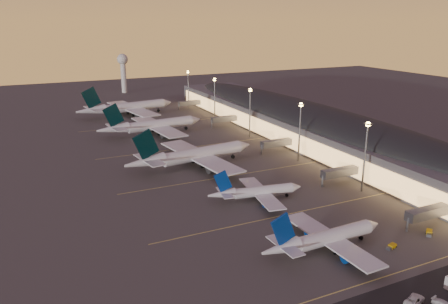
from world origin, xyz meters
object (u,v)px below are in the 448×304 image
airliner_narrow_south (324,239)px  airliner_wide_mid (152,126)px  airliner_wide_far (127,108)px  baggage_tug_b (429,233)px  baggage_tug_a (391,246)px  radar_tower (123,67)px  airliner_narrow_north (256,192)px  airliner_wide_near (193,155)px  service_van_e (415,300)px

airliner_narrow_south → airliner_wide_mid: 141.14m
airliner_narrow_south → airliner_wide_mid: size_ratio=0.65×
airliner_wide_far → baggage_tug_b: airliner_wide_far is taller
airliner_wide_far → baggage_tug_a: (24.73, -201.05, -4.88)m
baggage_tug_b → airliner_wide_mid: bearing=66.1°
radar_tower → baggage_tug_b: radar_tower is taller
airliner_narrow_south → airliner_wide_far: airliner_wide_far is taller
baggage_tug_a → baggage_tug_b: size_ratio=0.96×
airliner_narrow_north → baggage_tug_b: (33.31, -43.41, -2.61)m
airliner_wide_near → service_van_e: airliner_wide_near is taller
airliner_wide_far → service_van_e: 221.52m
baggage_tug_a → service_van_e: size_ratio=0.61×
airliner_wide_far → airliner_wide_mid: bearing=-98.9°
airliner_wide_far → service_van_e: (10.89, -221.21, -4.52)m
airliner_wide_far → radar_tower: size_ratio=1.99×
airliner_narrow_south → airliner_wide_far: (-7.07, 194.16, 1.76)m
radar_tower → service_van_e: size_ratio=5.43×
airliner_wide_near → service_van_e: 108.51m
airliner_wide_near → airliner_wide_far: 113.23m
airliner_wide_near → radar_tower: radar_tower is taller
airliner_narrow_south → baggage_tug_b: size_ratio=10.09×
airliner_wide_near → airliner_wide_far: size_ratio=0.92×
airliner_narrow_north → airliner_wide_near: bearing=107.2°
service_van_e → airliner_wide_far: bearing=-16.1°
airliner_wide_mid → service_van_e: bearing=-92.8°
airliner_narrow_south → service_van_e: (3.82, -27.04, -2.76)m
airliner_wide_near → baggage_tug_a: 91.07m
airliner_wide_far → baggage_tug_a: airliner_wide_far is taller
airliner_narrow_south → baggage_tug_b: bearing=-11.1°
airliner_wide_far → radar_tower: radar_tower is taller
airliner_wide_mid → airliner_narrow_north: bearing=-92.6°
baggage_tug_a → airliner_wide_far: bearing=82.1°
airliner_wide_mid → radar_tower: 149.66m
airliner_narrow_north → service_van_e: (3.55, -64.80, -2.29)m
service_van_e → airliner_narrow_south: bearing=-10.9°
service_van_e → airliner_wide_near: bearing=-13.7°
airliner_wide_near → baggage_tug_b: 95.31m
airliner_wide_near → baggage_tug_b: size_ratio=15.50×
radar_tower → baggage_tug_a: radar_tower is taller
airliner_wide_far → baggage_tug_a: size_ratio=17.59×
airliner_wide_mid → service_van_e: size_ratio=9.91×
baggage_tug_b → service_van_e: (-29.76, -21.40, 0.32)m
airliner_narrow_south → airliner_wide_mid: bearing=91.0°
airliner_wide_mid → baggage_tug_b: 151.98m
baggage_tug_a → baggage_tug_b: bearing=-10.4°
airliner_narrow_north → airliner_wide_far: bearing=101.6°
airliner_narrow_north → service_van_e: bearing=-77.9°
airliner_wide_far → baggage_tug_b: 203.96m
airliner_wide_far → airliner_narrow_north: bearing=-97.3°
airliner_wide_mid → baggage_tug_b: bearing=-81.0°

